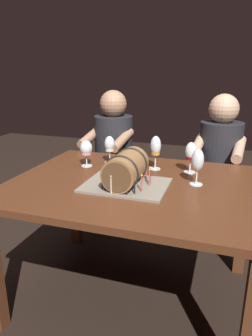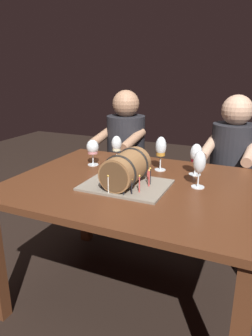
# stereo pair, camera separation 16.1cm
# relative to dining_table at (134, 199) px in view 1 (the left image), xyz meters

# --- Properties ---
(ground_plane) EXTENTS (8.00, 8.00, 0.00)m
(ground_plane) POSITION_rel_dining_table_xyz_m (0.00, 0.00, -0.64)
(ground_plane) COLOR black
(dining_table) EXTENTS (1.35, 1.04, 0.74)m
(dining_table) POSITION_rel_dining_table_xyz_m (0.00, 0.00, 0.00)
(dining_table) COLOR #562D19
(dining_table) RESTS_ON ground
(barrel_cake) EXTENTS (0.43, 0.34, 0.19)m
(barrel_cake) POSITION_rel_dining_table_xyz_m (-0.03, -0.07, 0.18)
(barrel_cake) COLOR gray
(barrel_cake) RESTS_ON dining_table
(wine_glass_amber) EXTENTS (0.07, 0.07, 0.21)m
(wine_glass_amber) POSITION_rel_dining_table_xyz_m (0.05, 0.26, 0.24)
(wine_glass_amber) COLOR white
(wine_glass_amber) RESTS_ON dining_table
(wine_glass_rose) EXTENTS (0.08, 0.08, 0.17)m
(wine_glass_rose) POSITION_rel_dining_table_xyz_m (-0.37, 0.19, 0.21)
(wine_glass_rose) COLOR white
(wine_glass_rose) RESTS_ON dining_table
(wine_glass_white) EXTENTS (0.07, 0.07, 0.18)m
(wine_glass_white) POSITION_rel_dining_table_xyz_m (-0.26, 0.30, 0.22)
(wine_glass_white) COLOR white
(wine_glass_white) RESTS_ON dining_table
(wine_glass_empty) EXTENTS (0.07, 0.07, 0.20)m
(wine_glass_empty) POSITION_rel_dining_table_xyz_m (0.32, 0.07, 0.23)
(wine_glass_empty) COLOR white
(wine_glass_empty) RESTS_ON dining_table
(wine_glass_red) EXTENTS (0.07, 0.07, 0.18)m
(wine_glass_red) POSITION_rel_dining_table_xyz_m (0.27, 0.26, 0.22)
(wine_glass_red) COLOR white
(wine_glass_red) RESTS_ON dining_table
(person_seated_left) EXTENTS (0.38, 0.47, 1.17)m
(person_seated_left) POSITION_rel_dining_table_xyz_m (-0.42, 0.80, -0.11)
(person_seated_left) COLOR black
(person_seated_left) RESTS_ON ground
(person_seated_right) EXTENTS (0.38, 0.47, 1.17)m
(person_seated_right) POSITION_rel_dining_table_xyz_m (0.42, 0.80, -0.12)
(person_seated_right) COLOR black
(person_seated_right) RESTS_ON ground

